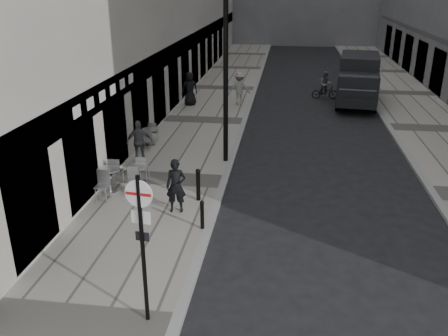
# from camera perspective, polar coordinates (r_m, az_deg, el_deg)

# --- Properties ---
(sidewalk) EXTENTS (4.00, 60.00, 0.12)m
(sidewalk) POSITION_cam_1_polar(r_m,az_deg,el_deg) (23.97, -2.35, 5.71)
(sidewalk) COLOR #9C978D
(sidewalk) RESTS_ON ground
(far_sidewalk) EXTENTS (4.00, 60.00, 0.12)m
(far_sidewalk) POSITION_cam_1_polar(r_m,az_deg,el_deg) (24.64, 23.83, 4.29)
(far_sidewalk) COLOR #9C978D
(far_sidewalk) RESTS_ON ground
(walking_man) EXTENTS (0.64, 0.45, 1.65)m
(walking_man) POSITION_cam_1_polar(r_m,az_deg,el_deg) (14.19, -5.79, -2.18)
(walking_man) COLOR black
(walking_man) RESTS_ON sidewalk
(sign_post) EXTENTS (0.55, 0.13, 3.23)m
(sign_post) POSITION_cam_1_polar(r_m,az_deg,el_deg) (9.28, -9.90, -7.48)
(sign_post) COLOR black
(sign_post) RESTS_ON sidewalk
(lamppost) EXTENTS (0.31, 0.31, 6.99)m
(lamppost) POSITION_cam_1_polar(r_m,az_deg,el_deg) (17.44, 0.21, 12.96)
(lamppost) COLOR black
(lamppost) RESTS_ON sidewalk
(bollard_near) EXTENTS (0.13, 0.13, 0.99)m
(bollard_near) POSITION_cam_1_polar(r_m,az_deg,el_deg) (14.99, -3.12, -2.13)
(bollard_near) COLOR black
(bollard_near) RESTS_ON sidewalk
(bollard_far) EXTENTS (0.11, 0.11, 0.80)m
(bollard_far) POSITION_cam_1_polar(r_m,az_deg,el_deg) (13.34, -2.64, -5.74)
(bollard_far) COLOR black
(bollard_far) RESTS_ON sidewalk
(panel_van) EXTENTS (2.83, 5.91, 2.68)m
(panel_van) POSITION_cam_1_polar(r_m,az_deg,el_deg) (28.40, 15.86, 10.45)
(panel_van) COLOR black
(panel_van) RESTS_ON ground
(cyclist) EXTENTS (1.56, 0.65, 1.64)m
(cyclist) POSITION_cam_1_polar(r_m,az_deg,el_deg) (29.28, 12.06, 9.37)
(cyclist) COLOR black
(cyclist) RESTS_ON ground
(pedestrian_a) EXTENTS (1.04, 0.67, 1.65)m
(pedestrian_a) POSITION_cam_1_polar(r_m,az_deg,el_deg) (18.28, -10.14, 3.13)
(pedestrian_a) COLOR #5C5D61
(pedestrian_a) RESTS_ON sidewalk
(pedestrian_b) EXTENTS (1.22, 0.74, 1.83)m
(pedestrian_b) POSITION_cam_1_polar(r_m,az_deg,el_deg) (26.80, 1.86, 9.58)
(pedestrian_b) COLOR gray
(pedestrian_b) RESTS_ON sidewalk
(pedestrian_c) EXTENTS (1.07, 0.94, 1.84)m
(pedestrian_c) POSITION_cam_1_polar(r_m,az_deg,el_deg) (26.71, -4.14, 9.51)
(pedestrian_c) COLOR black
(pedestrian_c) RESTS_ON sidewalk
(cafe_table_near) EXTENTS (0.71, 1.60, 0.91)m
(cafe_table_near) POSITION_cam_1_polar(r_m,az_deg,el_deg) (16.16, -10.35, -0.78)
(cafe_table_near) COLOR #BDBDC0
(cafe_table_near) RESTS_ON sidewalk
(cafe_table_mid) EXTENTS (0.75, 1.70, 0.97)m
(cafe_table_mid) POSITION_cam_1_polar(r_m,az_deg,el_deg) (15.98, -13.62, -1.20)
(cafe_table_mid) COLOR #B2B3B5
(cafe_table_mid) RESTS_ON sidewalk
(cafe_table_far) EXTENTS (0.66, 1.50, 0.85)m
(cafe_table_far) POSITION_cam_1_polar(r_m,az_deg,el_deg) (20.25, -8.90, 3.88)
(cafe_table_far) COLOR #B6B6B8
(cafe_table_far) RESTS_ON sidewalk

